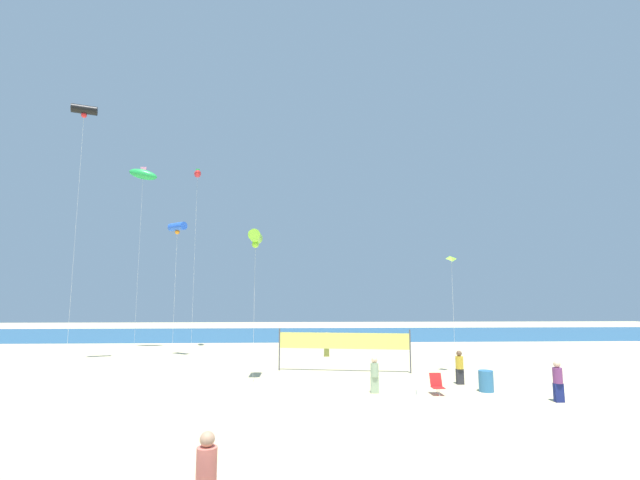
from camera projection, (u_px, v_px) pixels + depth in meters
The scene contains 17 objects.
ground_plane at pixel (291, 411), 16.34m from camera, with size 120.00×120.00×0.00m, color beige.
ocean_band at pixel (297, 334), 51.12m from camera, with size 120.00×20.00×0.01m, color #28608C.
mother_figure at pixel (206, 475), 8.19m from camera, with size 0.39×0.39×1.69m.
beachgoer_mustard_shirt at pixel (460, 366), 21.52m from camera, with size 0.37×0.37×1.61m.
beachgoer_plum_shirt at pixel (558, 380), 17.86m from camera, with size 0.37×0.37×1.63m.
beachgoer_charcoal_shirt at pixel (327, 344), 31.65m from camera, with size 0.39×0.39×1.70m.
beachgoer_sage_shirt at pixel (375, 374), 19.51m from camera, with size 0.36×0.36×1.56m.
folding_beach_chair at pixel (437, 383), 19.22m from camera, with size 0.52×0.65×0.89m.
trash_barrel at pixel (486, 381), 19.77m from camera, with size 0.65×0.65×0.93m, color teal.
volleyball_net at pixel (343, 343), 25.23m from camera, with size 7.47×1.39×2.40m.
beach_handbag at pixel (420, 392), 18.98m from camera, with size 0.34×0.17×0.27m, color white.
kite_lime_diamond at pixel (451, 260), 24.75m from camera, with size 0.48×0.46×6.58m.
kite_black_tube at pixel (84, 110), 28.91m from camera, with size 1.63×1.06×16.75m.
kite_lime_tube at pixel (255, 237), 22.80m from camera, with size 0.62×1.43×7.63m.
kite_green_inflatable at pixel (143, 175), 36.43m from camera, with size 2.44×0.86×14.95m.
kite_blue_tube at pixel (177, 227), 31.66m from camera, with size 1.53×1.35×9.55m.
kite_red_inflatable at pixel (198, 174), 37.05m from camera, with size 0.98×1.73×14.97m.
Camera 1 is at (0.34, -17.06, 4.19)m, focal length 24.72 mm.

